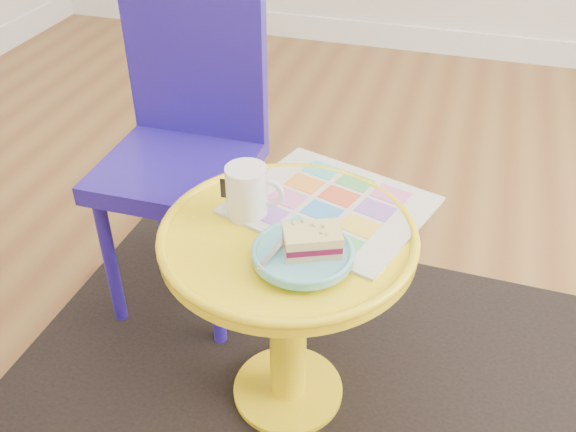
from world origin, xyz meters
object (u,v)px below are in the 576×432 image
(chair, at_px, (186,139))
(plate, at_px, (303,254))
(newspaper, at_px, (331,205))
(side_table, at_px, (288,285))
(mug, at_px, (248,190))

(chair, height_order, plate, chair)
(chair, distance_m, plate, 0.55)
(chair, bearing_deg, plate, -44.00)
(plate, bearing_deg, newspaper, 88.07)
(chair, distance_m, newspaper, 0.45)
(chair, xyz_separation_m, plate, (0.40, -0.38, 0.03))
(chair, bearing_deg, side_table, -41.62)
(side_table, distance_m, newspaper, 0.18)
(newspaper, bearing_deg, side_table, -99.33)
(side_table, distance_m, mug, 0.21)
(side_table, bearing_deg, newspaper, 62.87)
(side_table, relative_size, chair, 0.63)
(side_table, xyz_separation_m, chair, (-0.35, 0.30, 0.12))
(chair, distance_m, mug, 0.38)
(newspaper, relative_size, plate, 1.98)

